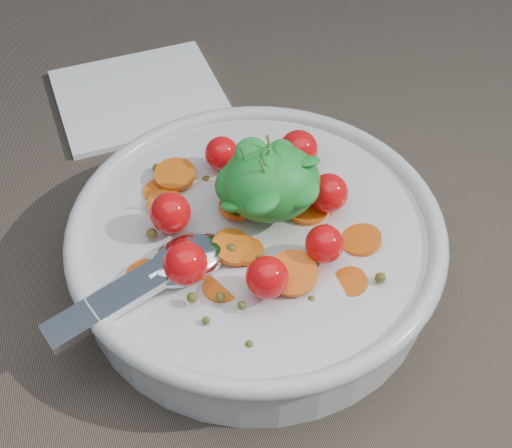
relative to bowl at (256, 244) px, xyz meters
name	(u,v)px	position (x,y,z in m)	size (l,w,h in m)	color
ground	(233,262)	(-0.01, 0.01, -0.03)	(6.00, 6.00, 0.00)	brown
bowl	(256,244)	(0.00, 0.00, 0.00)	(0.30, 0.28, 0.12)	silver
napkin	(140,96)	(-0.04, 0.24, -0.03)	(0.16, 0.14, 0.01)	white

